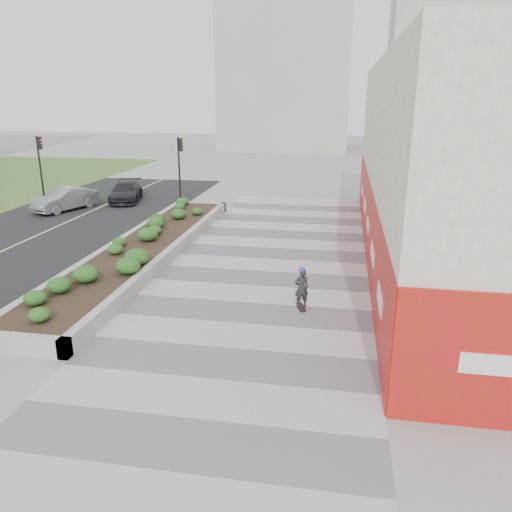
# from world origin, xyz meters

# --- Properties ---
(ground) EXTENTS (160.00, 160.00, 0.00)m
(ground) POSITION_xyz_m (0.00, 0.00, 0.00)
(ground) COLOR gray
(ground) RESTS_ON ground
(walkway) EXTENTS (8.00, 36.00, 0.01)m
(walkway) POSITION_xyz_m (0.00, 3.00, 0.01)
(walkway) COLOR #A8A8AD
(walkway) RESTS_ON ground
(building) EXTENTS (6.04, 24.08, 8.00)m
(building) POSITION_xyz_m (6.98, 8.98, 3.98)
(building) COLOR beige
(building) RESTS_ON ground
(planter) EXTENTS (3.00, 18.00, 0.90)m
(planter) POSITION_xyz_m (-5.50, 7.00, 0.42)
(planter) COLOR #9E9EA0
(planter) RESTS_ON ground
(street) EXTENTS (10.00, 40.00, 0.00)m
(street) POSITION_xyz_m (-12.00, 7.00, 0.00)
(street) COLOR black
(street) RESTS_ON ground
(traffic_signal_near) EXTENTS (0.33, 0.28, 4.20)m
(traffic_signal_near) POSITION_xyz_m (-7.23, 17.50, 2.76)
(traffic_signal_near) COLOR black
(traffic_signal_near) RESTS_ON ground
(traffic_signal_far) EXTENTS (0.33, 0.28, 4.20)m
(traffic_signal_far) POSITION_xyz_m (-16.43, 17.00, 2.76)
(traffic_signal_far) COLOR black
(traffic_signal_far) RESTS_ON ground
(distant_bldg_north_l) EXTENTS (16.00, 12.00, 20.00)m
(distant_bldg_north_l) POSITION_xyz_m (-5.00, 55.00, 10.00)
(distant_bldg_north_l) COLOR #ADAAA3
(distant_bldg_north_l) RESTS_ON ground
(distant_bldg_north_r) EXTENTS (14.00, 10.00, 24.00)m
(distant_bldg_north_r) POSITION_xyz_m (15.00, 60.00, 12.00)
(distant_bldg_north_r) COLOR #ADAAA3
(distant_bldg_north_r) RESTS_ON ground
(manhole_cover) EXTENTS (0.44, 0.44, 0.01)m
(manhole_cover) POSITION_xyz_m (0.50, 3.00, 0.00)
(manhole_cover) COLOR #595654
(manhole_cover) RESTS_ON ground
(skateboarder) EXTENTS (0.55, 0.75, 1.44)m
(skateboarder) POSITION_xyz_m (1.69, 2.41, 0.73)
(skateboarder) COLOR beige
(skateboarder) RESTS_ON ground
(car_silver) EXTENTS (2.78, 4.33, 1.35)m
(car_silver) POSITION_xyz_m (-13.63, 14.71, 0.67)
(car_silver) COLOR gray
(car_silver) RESTS_ON ground
(car_dark) EXTENTS (2.80, 4.62, 1.25)m
(car_dark) POSITION_xyz_m (-11.17, 17.93, 0.63)
(car_dark) COLOR black
(car_dark) RESTS_ON ground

